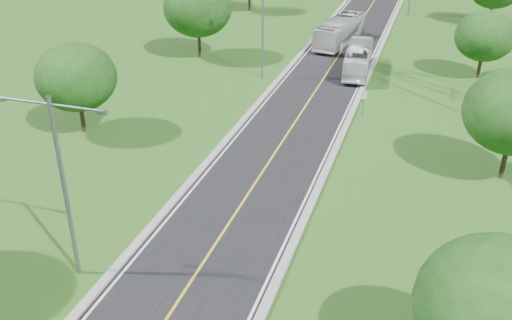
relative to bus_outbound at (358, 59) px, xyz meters
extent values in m
plane|color=#295016|center=(-2.95, 10.04, -1.49)|extent=(260.00, 260.00, 0.00)
cube|color=black|center=(-2.95, 16.04, -1.46)|extent=(8.00, 150.00, 0.06)
cube|color=gray|center=(-7.20, 16.04, -1.38)|extent=(0.50, 150.00, 0.22)
cube|color=gray|center=(1.30, 16.04, -1.38)|extent=(0.50, 150.00, 0.22)
cylinder|color=slate|center=(2.25, -11.96, -0.29)|extent=(0.08, 0.08, 2.40)
cube|color=white|center=(2.25, -11.99, 0.51)|extent=(0.55, 0.04, 0.70)
cylinder|color=slate|center=(-8.95, -37.96, 3.51)|extent=(0.22, 0.22, 10.00)
cylinder|color=slate|center=(-10.35, -37.96, 8.11)|extent=(2.80, 0.12, 0.12)
cylinder|color=slate|center=(-7.55, -37.96, 8.11)|extent=(2.80, 0.12, 0.12)
cube|color=slate|center=(-11.65, -37.96, 8.06)|extent=(0.50, 0.25, 0.18)
cube|color=slate|center=(-6.25, -37.96, 8.06)|extent=(0.50, 0.25, 0.18)
cylinder|color=slate|center=(-8.95, -4.96, 3.51)|extent=(0.22, 0.22, 10.00)
cylinder|color=black|center=(-18.95, -21.96, -0.14)|extent=(0.36, 0.36, 2.70)
ellipsoid|color=#193A10|center=(-18.95, -21.96, 3.16)|extent=(6.30, 6.30, 5.36)
cylinder|color=black|center=(-17.95, 0.04, 0.13)|extent=(0.36, 0.36, 3.24)
ellipsoid|color=#193A10|center=(-17.95, 0.04, 4.09)|extent=(7.56, 7.56, 6.43)
cylinder|color=black|center=(-19.95, 24.04, -0.05)|extent=(0.36, 0.36, 2.88)
ellipsoid|color=#193A10|center=(11.05, -39.96, 3.16)|extent=(6.30, 6.30, 5.36)
cylinder|color=black|center=(13.05, -19.96, -0.05)|extent=(0.36, 0.36, 2.88)
cylinder|color=black|center=(12.05, 2.04, -0.23)|extent=(0.36, 0.36, 2.52)
ellipsoid|color=#193A10|center=(12.05, 2.04, 2.85)|extent=(5.88, 5.88, 5.00)
cylinder|color=black|center=(14.05, 26.04, 0.04)|extent=(0.36, 0.36, 3.06)
imported|color=silver|center=(0.00, 0.00, 0.00)|extent=(3.19, 10.41, 2.86)
imported|color=silver|center=(-3.75, 9.94, 0.18)|extent=(4.42, 11.84, 3.22)
camera|label=1|loc=(7.43, -58.19, 17.70)|focal=40.00mm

